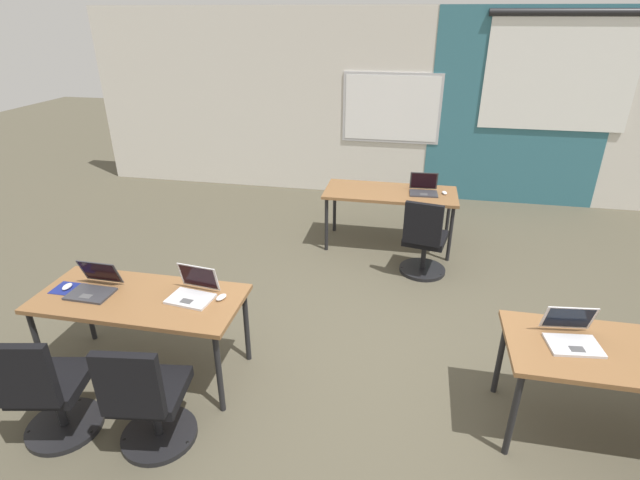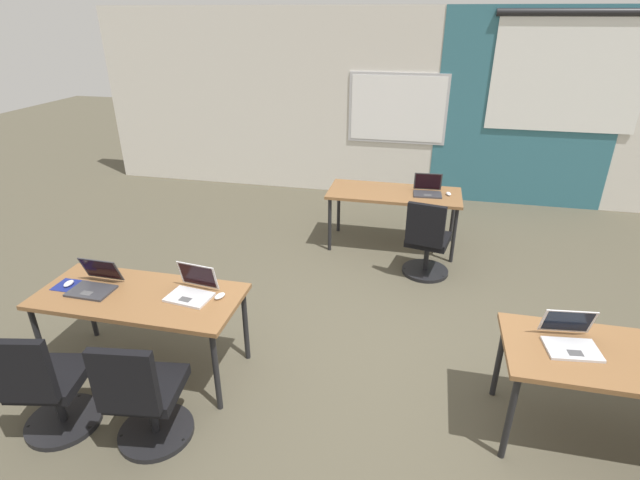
% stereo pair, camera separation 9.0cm
% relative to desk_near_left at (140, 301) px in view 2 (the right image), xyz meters
% --- Properties ---
extents(ground_plane, '(24.00, 24.00, 0.00)m').
position_rel_desk_near_left_xyz_m(ground_plane, '(1.75, 0.60, -0.66)').
color(ground_plane, '#4C4738').
extents(back_wall_assembly, '(10.00, 0.27, 2.80)m').
position_rel_desk_near_left_xyz_m(back_wall_assembly, '(1.80, 4.80, 0.75)').
color(back_wall_assembly, silver).
rests_on(back_wall_assembly, ground).
extents(desk_near_left, '(1.60, 0.70, 0.72)m').
position_rel_desk_near_left_xyz_m(desk_near_left, '(0.00, 0.00, 0.00)').
color(desk_near_left, brown).
rests_on(desk_near_left, ground).
extents(desk_near_right, '(1.60, 0.70, 0.72)m').
position_rel_desk_near_left_xyz_m(desk_near_right, '(3.50, 0.00, 0.00)').
color(desk_near_right, brown).
rests_on(desk_near_right, ground).
extents(desk_far_center, '(1.60, 0.70, 0.72)m').
position_rel_desk_near_left_xyz_m(desk_far_center, '(1.75, 2.80, 0.00)').
color(desk_far_center, brown).
rests_on(desk_far_center, ground).
extents(laptop_near_left_end, '(0.34, 0.32, 0.22)m').
position_rel_desk_near_left_xyz_m(laptop_near_left_end, '(-0.38, 0.01, 0.11)').
color(laptop_near_left_end, '#333338').
rests_on(laptop_near_left_end, desk_near_left).
extents(mousepad_near_left_end, '(0.22, 0.19, 0.00)m').
position_rel_desk_near_left_xyz_m(mousepad_near_left_end, '(-0.61, -0.00, 0.06)').
color(mousepad_near_left_end, navy).
rests_on(mousepad_near_left_end, desk_near_left).
extents(mouse_near_left_end, '(0.06, 0.10, 0.03)m').
position_rel_desk_near_left_xyz_m(mouse_near_left_end, '(-0.61, -0.00, 0.08)').
color(mouse_near_left_end, silver).
rests_on(mouse_near_left_end, mousepad_near_left_end).
extents(chair_near_left_end, '(0.52, 0.57, 0.92)m').
position_rel_desk_near_left_xyz_m(chair_near_left_end, '(-0.29, -0.76, -0.28)').
color(chair_near_left_end, black).
rests_on(chair_near_left_end, ground).
extents(laptop_far_right, '(0.35, 0.30, 0.23)m').
position_rel_desk_near_left_xyz_m(laptop_far_right, '(2.14, 2.82, 0.11)').
color(laptop_far_right, '#333338').
rests_on(laptop_far_right, desk_far_center).
extents(mouse_far_right, '(0.08, 0.11, 0.03)m').
position_rel_desk_near_left_xyz_m(mouse_far_right, '(2.39, 2.83, 0.08)').
color(mouse_far_right, silver).
rests_on(mouse_far_right, desk_far_center).
extents(chair_far_right, '(0.52, 0.57, 0.92)m').
position_rel_desk_near_left_xyz_m(chair_far_right, '(2.18, 2.10, -0.28)').
color(chair_far_right, black).
rests_on(chair_far_right, ground).
extents(laptop_near_left_inner, '(0.36, 0.33, 0.23)m').
position_rel_desk_near_left_xyz_m(laptop_near_left_inner, '(0.42, 0.08, 0.11)').
color(laptop_near_left_inner, silver).
rests_on(laptop_near_left_inner, desk_near_left).
extents(mouse_near_left_inner, '(0.09, 0.11, 0.03)m').
position_rel_desk_near_left_xyz_m(mouse_near_left_inner, '(0.64, 0.09, 0.08)').
color(mouse_near_left_inner, silver).
rests_on(mouse_near_left_inner, desk_near_left).
extents(chair_near_left_inner, '(0.52, 0.56, 0.92)m').
position_rel_desk_near_left_xyz_m(chair_near_left_inner, '(0.41, -0.70, -0.28)').
color(chair_near_left_inner, black).
rests_on(chair_near_left_inner, ground).
extents(laptop_near_right_inner, '(0.36, 0.34, 0.23)m').
position_rel_desk_near_left_xyz_m(laptop_near_right_inner, '(3.11, 0.05, 0.11)').
color(laptop_near_right_inner, silver).
rests_on(laptop_near_right_inner, desk_near_right).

